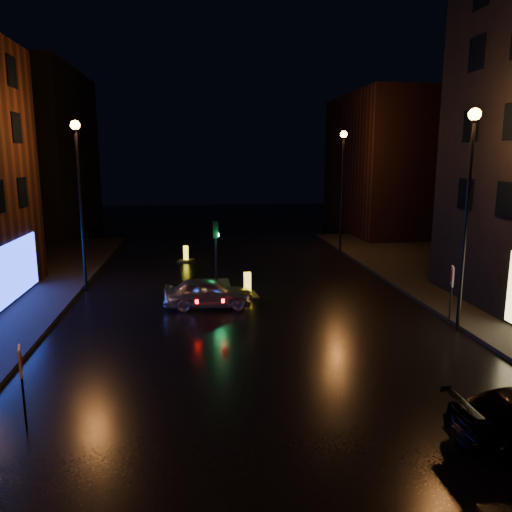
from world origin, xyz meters
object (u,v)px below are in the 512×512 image
object	(u,v)px
bollard_far	(186,258)
traffic_signal	(216,277)
road_sign_left	(21,369)
road_sign_right	(452,281)
bollard_near	(247,291)
silver_hatchback	(208,293)

from	to	relation	value
bollard_far	traffic_signal	bearing A→B (deg)	-53.78
bollard_far	road_sign_left	xyz separation A→B (m)	(-3.62, -20.14, 1.39)
traffic_signal	road_sign_right	size ratio (longest dim) A/B	1.45
bollard_near	road_sign_right	xyz separation A→B (m)	(7.69, -5.03, 1.52)
road_sign_left	road_sign_right	distance (m)	15.70
road_sign_left	road_sign_right	world-z (taller)	road_sign_right
bollard_near	bollard_far	xyz separation A→B (m)	(-3.09, 8.84, -0.04)
bollard_near	road_sign_left	size ratio (longest dim) A/B	0.68
silver_hatchback	bollard_near	size ratio (longest dim) A/B	2.73
road_sign_left	silver_hatchback	bearing A→B (deg)	47.32
bollard_far	silver_hatchback	bearing A→B (deg)	-61.39
traffic_signal	bollard_far	bearing A→B (deg)	104.08
traffic_signal	silver_hatchback	size ratio (longest dim) A/B	0.87
road_sign_right	road_sign_left	bearing A→B (deg)	45.32
bollard_near	bollard_far	size ratio (longest dim) A/B	1.07
bollard_near	road_sign_left	xyz separation A→B (m)	(-6.71, -11.30, 1.35)
bollard_far	road_sign_right	xyz separation A→B (m)	(10.78, -13.87, 1.56)
traffic_signal	bollard_near	distance (m)	2.57
traffic_signal	road_sign_left	distance (m)	14.49
traffic_signal	road_sign_right	bearing A→B (deg)	-38.26
traffic_signal	bollard_near	bearing A→B (deg)	-56.64
traffic_signal	road_sign_left	size ratio (longest dim) A/B	1.60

